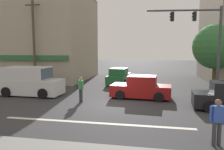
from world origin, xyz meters
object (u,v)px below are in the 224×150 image
sedan_crossing_center (141,88)px  pedestrian_mid_crossing (81,88)px  traffic_light_mast (205,37)px  street_tree (216,47)px  utility_pole_near_left (34,42)px  sedan_parked_curbside (119,77)px  pedestrian_foreground_with_bag (218,119)px  van_approaching_near (30,82)px

sedan_crossing_center → pedestrian_mid_crossing: 4.21m
traffic_light_mast → street_tree: bearing=65.8°
utility_pole_near_left → pedestrian_mid_crossing: 8.70m
sedan_parked_curbside → pedestrian_mid_crossing: size_ratio=2.51×
pedestrian_mid_crossing → traffic_light_mast: bearing=16.9°
street_tree → sedan_crossing_center: bearing=-143.3°
sedan_crossing_center → pedestrian_foreground_with_bag: 7.79m
street_tree → traffic_light_mast: bearing=-114.2°
traffic_light_mast → van_approaching_near: size_ratio=1.34×
sedan_parked_curbside → pedestrian_foreground_with_bag: 14.26m
van_approaching_near → pedestrian_foreground_with_bag: (11.19, -6.66, -0.05)m
utility_pole_near_left → pedestrian_foreground_with_bag: (12.98, -10.52, -3.07)m
utility_pole_near_left → traffic_light_mast: bearing=-11.6°
pedestrian_mid_crossing → sedan_parked_curbside: bearing=81.0°
van_approaching_near → sedan_parked_curbside: (5.66, 6.48, -0.29)m
pedestrian_foreground_with_bag → traffic_light_mast: bearing=82.0°
sedan_crossing_center → utility_pole_near_left: bearing=161.3°
pedestrian_foreground_with_bag → pedestrian_mid_crossing: (-6.78, 5.25, 0.00)m
utility_pole_near_left → sedan_crossing_center: 10.99m
traffic_light_mast → sedan_crossing_center: traffic_light_mast is taller
traffic_light_mast → sedan_crossing_center: 5.40m
traffic_light_mast → pedestrian_mid_crossing: (-7.85, -2.39, -3.22)m
sedan_crossing_center → sedan_parked_curbside: same height
street_tree → pedestrian_foreground_with_bag: (-2.82, -11.54, -2.66)m
street_tree → van_approaching_near: bearing=-160.8°
sedan_crossing_center → van_approaching_near: van_approaching_near is taller
pedestrian_mid_crossing → street_tree: bearing=33.2°
sedan_parked_curbside → traffic_light_mast: bearing=-39.9°
sedan_crossing_center → pedestrian_foreground_with_bag: pedestrian_foreground_with_bag is taller
sedan_parked_curbside → utility_pole_near_left: bearing=-160.6°
sedan_crossing_center → sedan_parked_curbside: (-2.48, 5.97, 0.00)m
utility_pole_near_left → pedestrian_foreground_with_bag: size_ratio=4.64×
street_tree → pedestrian_mid_crossing: bearing=-146.8°
street_tree → van_approaching_near: (-14.01, -4.88, -2.60)m
street_tree → van_approaching_near: 15.06m
sedan_crossing_center → sedan_parked_curbside: 6.47m
pedestrian_mid_crossing → sedan_crossing_center: bearing=27.2°
sedan_parked_curbside → pedestrian_mid_crossing: pedestrian_mid_crossing is taller
van_approaching_near → sedan_crossing_center: bearing=3.6°
utility_pole_near_left → sedan_crossing_center: bearing=-18.7°
van_approaching_near → sedan_parked_curbside: van_approaching_near is taller
pedestrian_foreground_with_bag → van_approaching_near: bearing=149.2°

